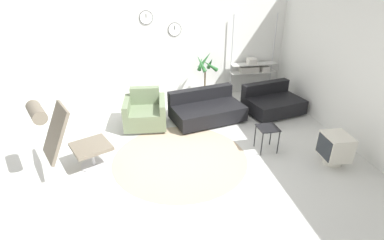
# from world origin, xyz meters

# --- Properties ---
(ground_plane) EXTENTS (12.00, 12.00, 0.00)m
(ground_plane) POSITION_xyz_m (0.00, 0.00, 0.00)
(ground_plane) COLOR silver
(wall_back) EXTENTS (12.00, 0.09, 2.80)m
(wall_back) POSITION_xyz_m (-0.00, 2.75, 1.40)
(wall_back) COLOR silver
(wall_back) RESTS_ON ground_plane
(wall_right) EXTENTS (0.06, 12.00, 2.80)m
(wall_right) POSITION_xyz_m (3.22, 0.00, 1.40)
(wall_right) COLOR silver
(wall_right) RESTS_ON ground_plane
(round_rug) EXTENTS (2.42, 2.42, 0.01)m
(round_rug) POSITION_xyz_m (-0.08, -0.25, 0.00)
(round_rug) COLOR tan
(round_rug) RESTS_ON ground_plane
(lounge_chair) EXTENTS (1.21, 0.95, 1.31)m
(lounge_chair) POSITION_xyz_m (-1.92, -0.31, 0.76)
(lounge_chair) COLOR #BCBCC1
(lounge_chair) RESTS_ON ground_plane
(armchair_red) EXTENTS (0.94, 0.90, 0.79)m
(armchair_red) POSITION_xyz_m (-0.59, 1.15, 0.29)
(armchair_red) COLOR silver
(armchair_red) RESTS_ON ground_plane
(couch_low) EXTENTS (1.70, 1.22, 0.65)m
(couch_low) POSITION_xyz_m (0.76, 1.18, 0.24)
(couch_low) COLOR black
(couch_low) RESTS_ON ground_plane
(couch_second) EXTENTS (1.40, 1.16, 0.65)m
(couch_second) POSITION_xyz_m (2.38, 1.27, 0.24)
(couch_second) COLOR black
(couch_second) RESTS_ON ground_plane
(side_table) EXTENTS (0.36, 0.36, 0.48)m
(side_table) POSITION_xyz_m (1.55, -0.28, 0.41)
(side_table) COLOR black
(side_table) RESTS_ON ground_plane
(crt_television) EXTENTS (0.46, 0.50, 0.56)m
(crt_television) POSITION_xyz_m (2.52, -0.92, 0.31)
(crt_television) COLOR beige
(crt_television) RESTS_ON ground_plane
(potted_plant) EXTENTS (0.56, 0.54, 1.27)m
(potted_plant) POSITION_xyz_m (0.98, 2.22, 0.54)
(potted_plant) COLOR silver
(potted_plant) RESTS_ON ground_plane
(shelf_unit) EXTENTS (1.21, 0.28, 2.08)m
(shelf_unit) POSITION_xyz_m (2.34, 2.49, 0.76)
(shelf_unit) COLOR #BCBCC1
(shelf_unit) RESTS_ON ground_plane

